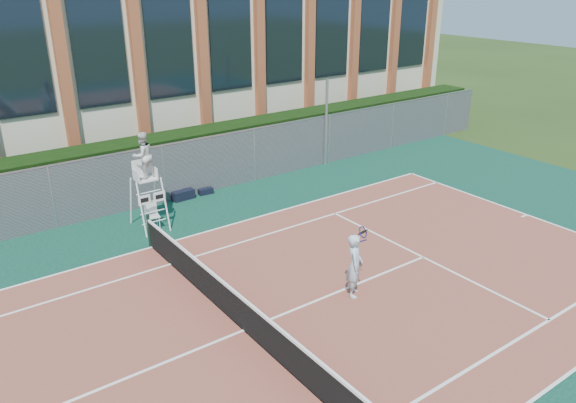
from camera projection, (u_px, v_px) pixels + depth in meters
ground at (244, 331)px, 13.60m from camera, size 120.00×120.00×0.00m
apron at (223, 312)px, 14.34m from camera, size 36.00×20.00×0.01m
tennis_court at (244, 331)px, 13.59m from camera, size 23.77×10.97×0.02m
tennis_net at (243, 312)px, 13.39m from camera, size 0.10×11.30×1.10m
fence at (111, 185)px, 19.77m from camera, size 40.00×0.06×2.20m
hedge at (100, 176)px, 20.67m from camera, size 40.00×1.40×2.20m
building at (33, 65)px, 25.47m from camera, size 45.00×10.60×8.22m
steel_pole at (326, 123)px, 24.66m from camera, size 0.12×0.12×3.87m
umpire_chair at (143, 158)px, 18.26m from camera, size 0.94×1.44×3.36m
plastic_chair at (152, 213)px, 18.92m from camera, size 0.48×0.48×0.92m
sports_bag_near at (183, 195)px, 21.39m from camera, size 0.86×0.38×0.36m
sports_bag_far at (206, 191)px, 21.94m from camera, size 0.59×0.28×0.23m
tennis_player at (355, 265)px, 14.77m from camera, size 1.03×0.83×1.78m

